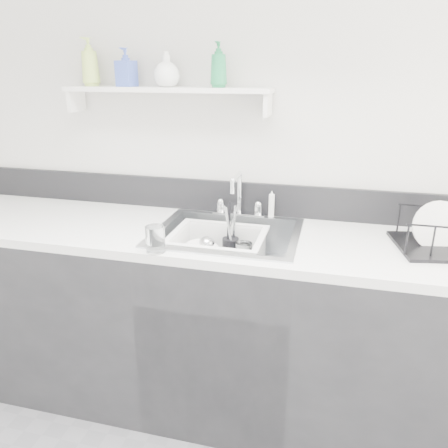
# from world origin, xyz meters

# --- Properties ---
(room_shell) EXTENTS (3.50, 3.00, 2.60)m
(room_shell) POSITION_xyz_m (0.00, 0.39, 1.68)
(room_shell) COLOR silver
(room_shell) RESTS_ON ground
(counter_run) EXTENTS (3.20, 0.62, 0.92)m
(counter_run) POSITION_xyz_m (0.00, 1.19, 0.46)
(counter_run) COLOR black
(counter_run) RESTS_ON ground
(backsplash) EXTENTS (3.20, 0.02, 0.16)m
(backsplash) POSITION_xyz_m (0.00, 1.49, 1.00)
(backsplash) COLOR black
(backsplash) RESTS_ON counter_run
(sink) EXTENTS (0.64, 0.52, 0.20)m
(sink) POSITION_xyz_m (0.00, 1.19, 0.83)
(sink) COLOR silver
(sink) RESTS_ON counter_run
(faucet) EXTENTS (0.26, 0.18, 0.23)m
(faucet) POSITION_xyz_m (0.00, 1.44, 0.98)
(faucet) COLOR silver
(faucet) RESTS_ON counter_run
(side_sprayer) EXTENTS (0.03, 0.03, 0.14)m
(side_sprayer) POSITION_xyz_m (0.16, 1.44, 0.99)
(side_sprayer) COLOR white
(side_sprayer) RESTS_ON counter_run
(wall_shelf) EXTENTS (1.00, 0.16, 0.12)m
(wall_shelf) POSITION_xyz_m (-0.35, 1.42, 1.51)
(wall_shelf) COLOR silver
(wall_shelf) RESTS_ON room_shell
(wash_tub) EXTENTS (0.49, 0.44, 0.16)m
(wash_tub) POSITION_xyz_m (-0.04, 1.18, 0.83)
(wash_tub) COLOR white
(wash_tub) RESTS_ON sink
(plate_stack) EXTENTS (0.23, 0.22, 0.09)m
(plate_stack) POSITION_xyz_m (-0.11, 1.17, 0.79)
(plate_stack) COLOR white
(plate_stack) RESTS_ON wash_tub
(utensil_cup) EXTENTS (0.08, 0.08, 0.26)m
(utensil_cup) POSITION_xyz_m (-0.00, 1.27, 0.82)
(utensil_cup) COLOR black
(utensil_cup) RESTS_ON wash_tub
(ladle) EXTENTS (0.29, 0.31, 0.09)m
(ladle) POSITION_xyz_m (-0.06, 1.18, 0.81)
(ladle) COLOR silver
(ladle) RESTS_ON wash_tub
(tumbler_in_tub) EXTENTS (0.09, 0.09, 0.11)m
(tumbler_in_tub) POSITION_xyz_m (0.08, 1.20, 0.82)
(tumbler_in_tub) COLOR white
(tumbler_in_tub) RESTS_ON wash_tub
(tumbler_counter) EXTENTS (0.09, 0.09, 0.11)m
(tumbler_counter) POSITION_xyz_m (-0.22, 0.92, 0.97)
(tumbler_counter) COLOR white
(tumbler_counter) RESTS_ON counter_run
(bowl_small) EXTENTS (0.14, 0.14, 0.04)m
(bowl_small) POSITION_xyz_m (0.10, 1.10, 0.78)
(bowl_small) COLOR white
(bowl_small) RESTS_ON wash_tub
(soap_bottle_a) EXTENTS (0.11, 0.11, 0.22)m
(soap_bottle_a) POSITION_xyz_m (-0.73, 1.42, 1.64)
(soap_bottle_a) COLOR #BCDC61
(soap_bottle_a) RESTS_ON wall_shelf
(soap_bottle_b) EXTENTS (0.09, 0.09, 0.17)m
(soap_bottle_b) POSITION_xyz_m (-0.54, 1.40, 1.62)
(soap_bottle_b) COLOR #3E56BB
(soap_bottle_b) RESTS_ON wall_shelf
(soap_bottle_c) EXTENTS (0.15, 0.15, 0.15)m
(soap_bottle_c) POSITION_xyz_m (-0.34, 1.40, 1.61)
(soap_bottle_c) COLOR white
(soap_bottle_c) RESTS_ON wall_shelf
(soap_bottle_d) EXTENTS (0.08, 0.08, 0.19)m
(soap_bottle_d) POSITION_xyz_m (-0.09, 1.41, 1.63)
(soap_bottle_d) COLOR #1C7D46
(soap_bottle_d) RESTS_ON wall_shelf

